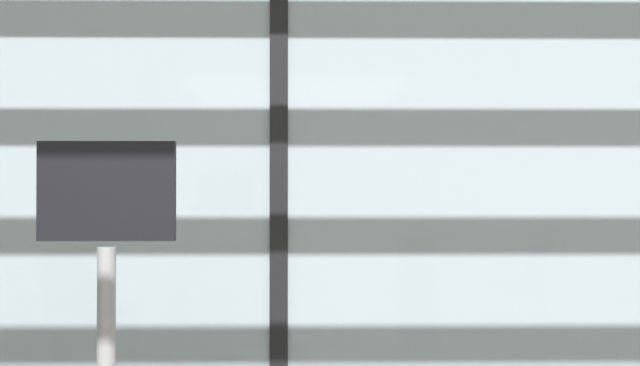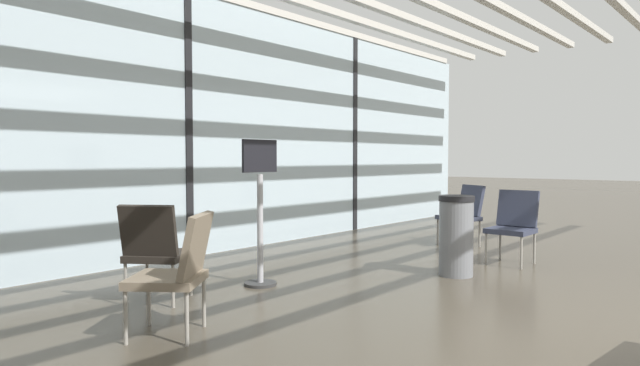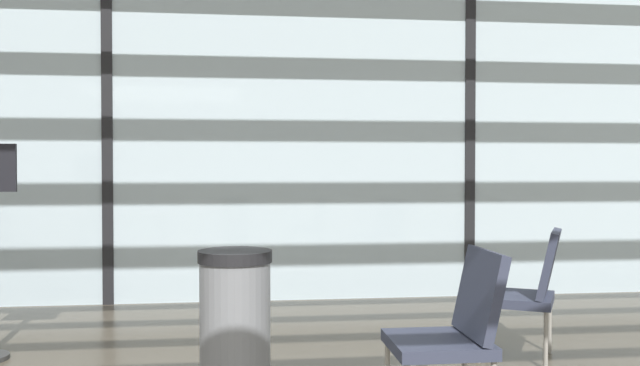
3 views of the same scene
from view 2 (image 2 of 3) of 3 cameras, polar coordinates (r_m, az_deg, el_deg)
The scene contains 10 objects.
glass_curtain_wall at distance 7.12m, azimuth -13.79°, elevation 5.90°, with size 14.00×0.08×3.35m, color silver.
window_mullion_1 at distance 7.12m, azimuth -13.79°, elevation 5.90°, with size 0.10×0.12×3.35m, color black.
window_mullion_2 at distance 9.60m, azimuth 3.48°, elevation 5.10°, with size 0.10×0.12×3.35m, color black.
parked_airplane at distance 12.45m, azimuth -22.37°, elevation 7.20°, with size 13.41×4.59×4.59m.
lounge_chair_0 at distance 4.01m, azimuth -14.60°, elevation -8.47°, with size 0.70×0.71×0.87m.
lounge_chair_1 at distance 8.12m, azimuth 14.82°, elevation -2.88°, with size 0.69×0.67×0.87m.
lounge_chair_2 at distance 4.94m, azimuth -16.93°, elevation -6.41°, with size 0.70×0.69×0.87m.
lounge_chair_3 at distance 6.93m, azimuth 19.61°, elevation -3.87°, with size 0.53×0.48×0.87m.
trash_bin at distance 6.02m, azimuth 14.07°, elevation -5.35°, with size 0.38×0.38×0.86m.
info_sign at distance 5.40m, azimuth -6.30°, elevation -3.57°, with size 0.44×0.32×1.44m.
Camera 2 is at (-4.16, -0.56, 1.26)m, focal length 30.55 mm.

